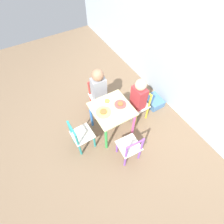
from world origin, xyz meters
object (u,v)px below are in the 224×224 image
kids_table (112,113)px  child_back (138,98)px  chair_teal (81,136)px  storage_bin (154,101)px  plate_front (103,112)px  chair_purple (130,148)px  child_left (99,89)px  plate_back (120,104)px  chair_red (98,96)px  plate_left (107,102)px  chair_yellow (139,105)px

kids_table → child_back: size_ratio=0.65×
chair_teal → storage_bin: (-0.09, 1.32, -0.20)m
plate_front → storage_bin: (-0.08, 0.96, -0.45)m
plate_front → storage_bin: 1.07m
chair_purple → child_left: 0.92m
kids_table → chair_purple: 0.50m
plate_back → plate_front: size_ratio=0.82×
chair_teal → plate_back: plate_back is taller
chair_teal → child_left: (-0.43, 0.51, 0.22)m
chair_red → plate_front: (0.47, -0.16, 0.25)m
chair_purple → plate_left: plate_left is taller
child_left → plate_left: size_ratio=5.18×
plate_back → chair_purple: bearing=-17.6°
chair_yellow → child_back: child_back is taller
child_left → plate_back: (0.41, 0.09, 0.03)m
chair_red → plate_front: plate_front is taller
chair_purple → child_back: bearing=-128.9°
plate_front → plate_back: bearing=90.0°
plate_left → chair_red: bearing=173.4°
kids_table → chair_yellow: chair_yellow is taller
chair_yellow → plate_left: size_ratio=3.40×
chair_purple → plate_front: plate_front is taller
chair_teal → child_back: 0.91m
chair_red → plate_left: bearing=-91.7°
kids_table → chair_red: 0.50m
chair_yellow → plate_back: bearing=-89.3°
chair_teal → chair_purple: same height
chair_red → chair_teal: bearing=-131.5°
child_back → plate_left: 0.43m
chair_teal → plate_back: (-0.02, 0.60, 0.25)m
child_back → plate_front: size_ratio=4.08×
kids_table → chair_red: chair_red is taller
chair_purple → storage_bin: size_ratio=1.82×
child_back → storage_bin: (-0.06, 0.43, -0.39)m
child_back → plate_left: bearing=-106.8°
child_left → kids_table: bearing=-90.0°
chair_teal → child_back: (-0.03, 0.89, 0.20)m
chair_yellow → plate_front: bearing=-90.4°
chair_red → chair_yellow: size_ratio=1.00×
chair_purple → child_back: size_ratio=0.68×
child_back → plate_back: child_back is taller
plate_back → child_back: bearing=92.8°
kids_table → plate_front: bearing=-90.0°
plate_back → chair_red: bearing=-170.0°
child_back → plate_front: child_back is taller
chair_purple → plate_left: bearing=-89.3°
chair_yellow → plate_front: (0.02, -0.60, 0.25)m
child_back → storage_bin: bearing=96.2°
plate_front → plate_left: bearing=135.0°
chair_teal → chair_purple: (0.46, 0.45, 0.00)m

